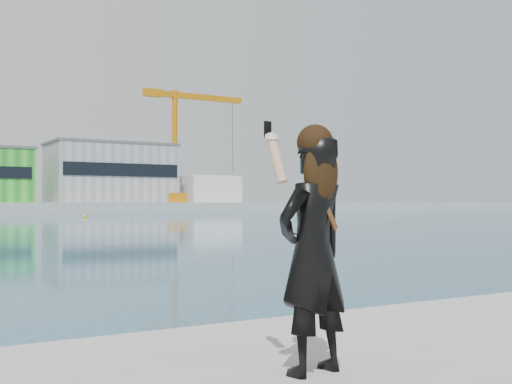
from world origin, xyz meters
TOP-DOWN VIEW (x-y plane):
  - warehouse_grey_right at (40.00, 127.98)m, footprint 25.50×15.35m
  - ancillary_shed at (62.00, 126.00)m, footprint 12.00×10.00m
  - dock_crane at (53.20, 122.00)m, footprint 23.00×4.00m
  - flagpole_right at (22.09, 121.00)m, footprint 1.28×0.16m
  - buoy_near at (20.81, 79.40)m, footprint 0.50×0.50m
  - woman at (-0.37, -0.81)m, footprint 0.61×0.46m

SIDE VIEW (x-z plane):
  - buoy_near at x=20.81m, z-range -0.25..0.25m
  - woman at x=-0.37m, z-range 0.81..2.39m
  - ancillary_shed at x=62.00m, z-range 2.00..8.00m
  - flagpole_right at x=22.09m, z-range 2.54..10.54m
  - warehouse_grey_right at x=40.00m, z-range 2.01..14.51m
  - dock_crane at x=53.20m, z-range 3.07..27.07m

